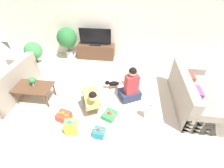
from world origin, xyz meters
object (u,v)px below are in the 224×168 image
at_px(tv, 95,38).
at_px(potted_plant_corner_left, 34,53).
at_px(tabletop_plant, 32,81).
at_px(sofa_left, 8,84).
at_px(gift_box_d, 110,115).
at_px(gift_box_a, 71,127).
at_px(sofa_right, 192,96).
at_px(coffee_table, 33,88).
at_px(gift_box_c, 99,133).
at_px(tv_console, 96,52).
at_px(dog, 112,84).
at_px(gift_bag_a, 149,111).
at_px(potted_plant_back_left, 67,39).
at_px(person_sitting, 130,88).
at_px(person_kneeling, 91,99).
at_px(mug, 33,84).
at_px(gift_box_b, 64,116).

xyz_separation_m(tv, potted_plant_corner_left, (-1.80, -1.00, -0.20)).
height_order(tv, tabletop_plant, tv).
bearing_deg(sofa_left, gift_box_d, 79.97).
distance_m(sofa_left, gift_box_a, 2.32).
bearing_deg(tabletop_plant, sofa_left, 174.81).
relative_size(sofa_right, coffee_table, 1.92).
bearing_deg(tv, gift_box_c, -77.17).
height_order(tv_console, dog, tv_console).
distance_m(gift_box_d, gift_bag_a, 0.92).
distance_m(potted_plant_back_left, person_sitting, 3.13).
bearing_deg(potted_plant_corner_left, gift_bag_a, -24.66).
distance_m(sofa_left, gift_bag_a, 3.75).
distance_m(tv, person_kneeling, 2.63).
relative_size(sofa_right, mug, 15.15).
height_order(dog, gift_box_c, dog).
height_order(gift_box_b, tabletop_plant, tabletop_plant).
relative_size(coffee_table, gift_box_a, 2.50).
distance_m(gift_box_b, mug, 1.19).
relative_size(sofa_right, gift_box_d, 4.62).
height_order(gift_box_a, gift_box_d, gift_box_a).
xyz_separation_m(potted_plant_back_left, tabletop_plant, (-0.07, -2.29, -0.18)).
height_order(potted_plant_corner_left, gift_bag_a, potted_plant_corner_left).
bearing_deg(sofa_right, gift_box_d, 109.05).
xyz_separation_m(tv, mug, (-1.09, -2.35, -0.31)).
bearing_deg(person_sitting, sofa_right, 151.90).
bearing_deg(gift_box_a, gift_box_c, -1.83).
relative_size(coffee_table, potted_plant_back_left, 0.85).
bearing_deg(mug, coffee_table, -95.07).
xyz_separation_m(coffee_table, tv, (1.10, 2.41, 0.41)).
bearing_deg(sofa_right, gift_bag_a, 117.85).
distance_m(gift_box_d, tabletop_plant, 2.10).
bearing_deg(person_sitting, gift_box_b, 3.86).
xyz_separation_m(person_sitting, gift_box_a, (-1.19, -1.20, -0.21)).
bearing_deg(gift_box_b, gift_box_a, -46.61).
relative_size(coffee_table, dog, 1.97).
xyz_separation_m(tv_console, dog, (0.83, -1.72, -0.09)).
bearing_deg(potted_plant_corner_left, person_sitting, -18.67).
height_order(person_kneeling, gift_box_c, person_kneeling).
bearing_deg(sofa_right, gift_box_c, 119.48).
bearing_deg(gift_bag_a, mug, 174.13).
bearing_deg(sofa_left, tv, 139.33).
xyz_separation_m(person_kneeling, gift_box_d, (0.47, -0.21, -0.28)).
bearing_deg(gift_box_c, potted_plant_back_left, 118.79).
bearing_deg(sofa_right, potted_plant_corner_left, 76.91).
xyz_separation_m(sofa_right, gift_box_d, (-1.96, -0.68, -0.23)).
bearing_deg(person_sitting, person_kneeling, 1.26).
relative_size(potted_plant_corner_left, person_sitting, 0.96).
height_order(sofa_right, tv, tv).
height_order(tv, potted_plant_corner_left, tv).
xyz_separation_m(sofa_left, tabletop_plant, (0.84, -0.08, 0.27)).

